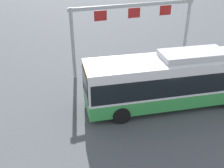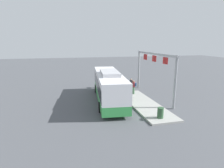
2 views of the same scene
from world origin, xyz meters
The scene contains 8 objects.
ground_plane centered at (0.00, 0.00, 0.00)m, with size 120.00×120.00×0.00m, color #4C4F54.
platform_curb centered at (-2.08, -3.22, 0.08)m, with size 10.00×2.80×0.16m, color #9E9E99.
bus_main centered at (-0.01, 0.00, 1.81)m, with size 11.32×3.66×3.46m.
person_boarding centered at (4.88, -3.17, 0.89)m, with size 0.49×0.60×1.67m.
person_waiting_near centered at (3.49, -3.83, 0.89)m, with size 0.48×0.60×1.67m.
person_waiting_mid centered at (1.51, -3.47, 1.05)m, with size 0.48×0.60×1.67m.
platform_sign_gantry centered at (0.60, -5.54, 3.77)m, with size 9.59×0.24×5.20m.
trash_bin centered at (-6.07, -3.03, 0.61)m, with size 0.52×0.52×0.90m, color #2D5133.
Camera 1 is at (8.33, 12.45, 9.26)m, focal length 43.34 mm.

